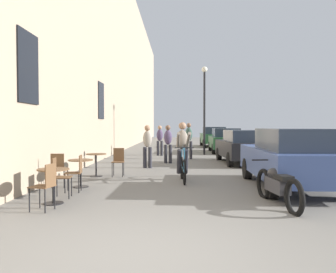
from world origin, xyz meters
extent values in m
plane|color=slate|center=(0.00, 0.00, 0.00)|extent=(88.00, 88.00, 0.00)
cube|color=tan|center=(-3.45, 14.00, 6.22)|extent=(0.50, 68.00, 12.45)
cube|color=black|center=(-3.18, 3.89, 2.98)|extent=(0.04, 1.10, 1.70)
cube|color=black|center=(-3.18, 11.63, 2.78)|extent=(0.04, 1.10, 1.70)
cylinder|color=black|center=(-2.18, 2.74, 0.01)|extent=(0.40, 0.40, 0.02)
cylinder|color=black|center=(-2.18, 2.74, 0.36)|extent=(0.05, 0.05, 0.67)
cylinder|color=brown|center=(-2.18, 2.74, 0.71)|extent=(0.64, 0.64, 0.02)
cylinder|color=black|center=(-2.37, 2.04, 0.23)|extent=(0.02, 0.02, 0.45)
cylinder|color=black|center=(-2.31, 2.35, 0.23)|extent=(0.02, 0.02, 0.45)
cylinder|color=black|center=(-2.05, 1.97, 0.23)|extent=(0.02, 0.02, 0.45)
cylinder|color=black|center=(-1.99, 2.29, 0.23)|extent=(0.02, 0.02, 0.45)
cube|color=brown|center=(-2.18, 2.16, 0.46)|extent=(0.45, 0.45, 0.02)
cube|color=brown|center=(-2.00, 2.13, 0.68)|extent=(0.09, 0.34, 0.42)
cylinder|color=black|center=(-2.04, 3.49, 0.23)|extent=(0.02, 0.02, 0.45)
cylinder|color=black|center=(-2.00, 3.17, 0.23)|extent=(0.02, 0.02, 0.45)
cylinder|color=black|center=(-2.36, 3.45, 0.23)|extent=(0.02, 0.02, 0.45)
cylinder|color=black|center=(-2.32, 3.13, 0.23)|extent=(0.02, 0.02, 0.45)
cube|color=brown|center=(-2.18, 3.31, 0.46)|extent=(0.43, 0.43, 0.02)
cube|color=brown|center=(-2.36, 3.28, 0.68)|extent=(0.06, 0.34, 0.42)
cylinder|color=black|center=(-2.16, 4.63, 0.01)|extent=(0.40, 0.40, 0.02)
cylinder|color=black|center=(-2.16, 4.63, 0.36)|extent=(0.05, 0.05, 0.67)
cylinder|color=brown|center=(-2.16, 4.63, 0.71)|extent=(0.64, 0.64, 0.02)
cylinder|color=black|center=(-2.87, 4.79, 0.23)|extent=(0.02, 0.02, 0.45)
cylinder|color=black|center=(-2.55, 4.80, 0.23)|extent=(0.02, 0.02, 0.45)
cylinder|color=black|center=(-2.87, 4.46, 0.23)|extent=(0.02, 0.02, 0.45)
cylinder|color=black|center=(-2.54, 4.47, 0.23)|extent=(0.02, 0.02, 0.45)
cube|color=brown|center=(-2.71, 4.63, 0.46)|extent=(0.39, 0.39, 0.02)
cube|color=brown|center=(-2.70, 4.45, 0.68)|extent=(0.34, 0.03, 0.42)
cylinder|color=black|center=(-2.30, 3.81, 0.23)|extent=(0.02, 0.02, 0.45)
cylinder|color=black|center=(-2.34, 4.13, 0.23)|extent=(0.02, 0.02, 0.45)
cylinder|color=black|center=(-1.98, 3.85, 0.23)|extent=(0.02, 0.02, 0.45)
cylinder|color=black|center=(-2.01, 4.17, 0.23)|extent=(0.02, 0.02, 0.45)
cube|color=brown|center=(-2.16, 3.99, 0.46)|extent=(0.42, 0.42, 0.02)
cube|color=brown|center=(-1.98, 4.01, 0.68)|extent=(0.06, 0.34, 0.42)
cylinder|color=black|center=(-2.20, 6.52, 0.01)|extent=(0.40, 0.40, 0.02)
cylinder|color=black|center=(-2.20, 6.52, 0.36)|extent=(0.05, 0.05, 0.67)
cylinder|color=brown|center=(-2.20, 6.52, 0.71)|extent=(0.64, 0.64, 0.02)
cylinder|color=black|center=(-1.34, 6.37, 0.23)|extent=(0.02, 0.02, 0.45)
cylinder|color=black|center=(-1.66, 6.35, 0.23)|extent=(0.02, 0.02, 0.45)
cylinder|color=black|center=(-1.35, 6.69, 0.23)|extent=(0.02, 0.02, 0.45)
cylinder|color=black|center=(-1.67, 6.68, 0.23)|extent=(0.02, 0.02, 0.45)
cube|color=brown|center=(-1.51, 6.52, 0.46)|extent=(0.40, 0.40, 0.02)
cube|color=brown|center=(-1.51, 6.70, 0.68)|extent=(0.34, 0.03, 0.42)
torus|color=black|center=(0.56, 5.12, 0.33)|extent=(0.09, 0.71, 0.71)
torus|color=black|center=(0.50, 6.17, 0.33)|extent=(0.09, 0.71, 0.71)
cylinder|color=#286084|center=(0.51, 6.08, 0.61)|extent=(0.05, 0.22, 0.58)
cylinder|color=#286084|center=(0.53, 5.58, 0.95)|extent=(0.08, 0.83, 0.14)
cylinder|color=#286084|center=(0.56, 5.15, 0.67)|extent=(0.04, 0.09, 0.67)
cylinder|color=#286084|center=(0.53, 5.67, 0.37)|extent=(0.09, 1.00, 0.12)
cylinder|color=black|center=(0.55, 5.17, 1.00)|extent=(0.52, 0.06, 0.03)
ellipsoid|color=black|center=(0.51, 5.99, 0.93)|extent=(0.12, 0.24, 0.06)
ellipsoid|color=gray|center=(0.51, 5.91, 1.21)|extent=(0.36, 0.37, 0.59)
sphere|color=#A57A5B|center=(0.52, 5.87, 1.60)|extent=(0.22, 0.22, 0.22)
cylinder|color=#26262D|center=(0.62, 5.84, 0.55)|extent=(0.15, 0.40, 0.75)
cylinder|color=#26262D|center=(0.42, 5.83, 0.55)|extent=(0.15, 0.40, 0.75)
cylinder|color=gray|center=(0.68, 5.53, 1.20)|extent=(0.15, 0.75, 0.48)
cylinder|color=gray|center=(0.39, 5.51, 1.20)|extent=(0.11, 0.75, 0.48)
cylinder|color=#26262D|center=(-0.87, 8.73, 0.40)|extent=(0.14, 0.14, 0.79)
cylinder|color=#26262D|center=(-0.67, 8.72, 0.40)|extent=(0.14, 0.14, 0.79)
ellipsoid|color=#9E9384|center=(-0.77, 8.72, 1.11)|extent=(0.35, 0.25, 0.63)
sphere|color=#A57A5B|center=(-0.77, 8.72, 1.52)|extent=(0.22, 0.22, 0.22)
cylinder|color=#26262D|center=(0.07, 10.41, 0.40)|extent=(0.14, 0.14, 0.80)
cylinder|color=#26262D|center=(-0.13, 10.39, 0.40)|extent=(0.14, 0.14, 0.80)
ellipsoid|color=#4C3D5B|center=(-0.03, 10.40, 1.11)|extent=(0.37, 0.28, 0.63)
sphere|color=brown|center=(-0.03, 10.40, 1.53)|extent=(0.22, 0.22, 0.22)
cylinder|color=#26262D|center=(1.03, 12.29, 0.43)|extent=(0.14, 0.14, 0.86)
cylinder|color=#26262D|center=(0.84, 12.31, 0.43)|extent=(0.14, 0.14, 0.86)
ellipsoid|color=#38564C|center=(0.94, 12.30, 1.20)|extent=(0.37, 0.28, 0.68)
sphere|color=brown|center=(0.94, 12.30, 1.64)|extent=(0.22, 0.22, 0.22)
cylinder|color=#26262D|center=(-0.67, 14.15, 0.40)|extent=(0.14, 0.14, 0.79)
cylinder|color=#26262D|center=(-0.47, 14.16, 0.40)|extent=(0.14, 0.14, 0.79)
ellipsoid|color=#4C3D5B|center=(-0.57, 14.15, 1.10)|extent=(0.35, 0.25, 0.63)
sphere|color=#A57A5B|center=(-0.57, 14.15, 1.52)|extent=(0.22, 0.22, 0.22)
cylinder|color=black|center=(1.89, 14.83, 2.30)|extent=(0.12, 0.12, 4.60)
sphere|color=silver|center=(1.89, 14.83, 4.74)|extent=(0.32, 0.32, 0.32)
cube|color=#384C84|center=(3.27, 4.72, 0.66)|extent=(1.85, 4.33, 0.70)
cube|color=#283342|center=(3.26, 4.20, 1.27)|extent=(1.54, 2.35, 0.52)
cylinder|color=black|center=(2.48, 6.15, 0.31)|extent=(0.21, 0.62, 0.62)
cylinder|color=black|center=(4.10, 6.12, 0.31)|extent=(0.21, 0.62, 0.62)
cylinder|color=black|center=(2.43, 3.31, 0.31)|extent=(0.21, 0.62, 0.62)
cube|color=black|center=(3.14, 10.49, 0.62)|extent=(1.81, 4.08, 0.65)
cube|color=#283342|center=(3.16, 10.01, 1.19)|extent=(1.48, 2.22, 0.49)
cylinder|color=black|center=(2.33, 11.79, 0.29)|extent=(0.21, 0.59, 0.58)
cylinder|color=black|center=(3.85, 11.85, 0.29)|extent=(0.21, 0.59, 0.58)
cylinder|color=black|center=(2.43, 9.14, 0.29)|extent=(0.21, 0.59, 0.58)
cylinder|color=black|center=(3.95, 9.20, 0.29)|extent=(0.21, 0.59, 0.58)
cube|color=#23512D|center=(3.26, 16.49, 0.63)|extent=(1.82, 4.16, 0.67)
cube|color=#283342|center=(3.24, 15.99, 1.22)|extent=(1.49, 2.26, 0.50)
cylinder|color=black|center=(2.52, 17.87, 0.30)|extent=(0.21, 0.60, 0.59)
cylinder|color=black|center=(4.07, 17.82, 0.30)|extent=(0.21, 0.60, 0.59)
cylinder|color=black|center=(2.44, 15.15, 0.30)|extent=(0.21, 0.60, 0.59)
cylinder|color=black|center=(4.00, 15.11, 0.30)|extent=(0.21, 0.60, 0.59)
cube|color=#23512D|center=(3.18, 22.31, 0.66)|extent=(1.79, 4.32, 0.70)
cube|color=#283342|center=(3.18, 21.79, 1.27)|extent=(1.50, 2.33, 0.52)
cylinder|color=black|center=(2.37, 23.73, 0.31)|extent=(0.20, 0.62, 0.62)
cylinder|color=black|center=(4.00, 23.73, 0.31)|extent=(0.20, 0.62, 0.62)
cylinder|color=black|center=(2.37, 20.89, 0.31)|extent=(0.20, 0.62, 0.62)
cylinder|color=black|center=(4.00, 20.89, 0.31)|extent=(0.20, 0.62, 0.62)
torus|color=black|center=(2.29, 3.46, 0.30)|extent=(0.18, 0.70, 0.69)
torus|color=black|center=(2.47, 2.02, 0.30)|extent=(0.19, 0.71, 0.70)
cube|color=#333338|center=(2.38, 2.74, 0.40)|extent=(0.33, 0.78, 0.28)
ellipsoid|color=black|center=(2.37, 2.84, 0.62)|extent=(0.34, 0.55, 0.24)
cube|color=black|center=(2.41, 2.46, 0.60)|extent=(0.29, 0.47, 0.10)
cylinder|color=black|center=(2.30, 3.36, 0.85)|extent=(0.62, 0.11, 0.03)
camera|label=1|loc=(0.35, -4.10, 1.59)|focal=36.23mm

